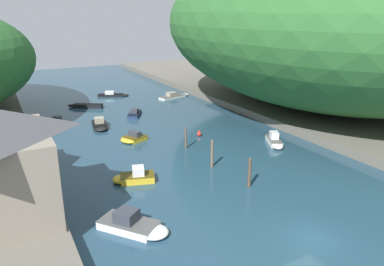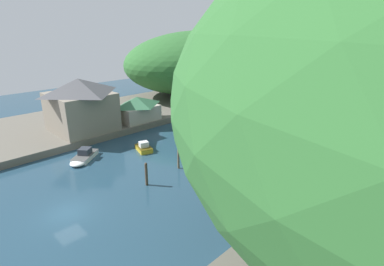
{
  "view_description": "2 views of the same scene",
  "coord_description": "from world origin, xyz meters",
  "views": [
    {
      "loc": [
        -17.97,
        -15.96,
        15.07
      ],
      "look_at": [
        0.42,
        18.75,
        2.38
      ],
      "focal_mm": 35.0,
      "sensor_mm": 36.0,
      "label": 1
    },
    {
      "loc": [
        26.19,
        -8.91,
        17.03
      ],
      "look_at": [
        -2.32,
        19.48,
        2.84
      ],
      "focal_mm": 28.0,
      "sensor_mm": 36.0,
      "label": 2
    }
  ],
  "objects": [
    {
      "name": "mooring_post_second",
      "position": [
        0.39,
        14.34,
        1.46
      ],
      "size": [
        0.27,
        0.27,
        2.91
      ],
      "color": "brown",
      "rests_on": "water_surface"
    },
    {
      "name": "mooring_post_middle",
      "position": [
        0.53,
        20.48,
        1.32
      ],
      "size": [
        0.22,
        0.22,
        2.62
      ],
      "color": "brown",
      "rests_on": "water_surface"
    },
    {
      "name": "left_bank",
      "position": [
        -25.99,
        30.0,
        0.53
      ],
      "size": [
        22.0,
        120.0,
        1.06
      ],
      "color": "#666056",
      "rests_on": "ground"
    },
    {
      "name": "water_surface",
      "position": [
        0.0,
        30.0,
        0.0
      ],
      "size": [
        130.0,
        130.0,
        0.0
      ],
      "primitive_type": "plane",
      "color": "#234256",
      "rests_on": "ground"
    },
    {
      "name": "boat_far_upstream",
      "position": [
        -10.58,
        6.85,
        0.45
      ],
      "size": [
        4.9,
        5.45,
        1.49
      ],
      "rotation": [
        0.0,
        0.0,
        3.81
      ],
      "color": "white",
      "rests_on": "water_surface"
    },
    {
      "name": "boat_yellow_tender",
      "position": [
        11.12,
        45.71,
        0.33
      ],
      "size": [
        6.75,
        3.46,
        1.1
      ],
      "rotation": [
        0.0,
        0.0,
        4.99
      ],
      "color": "silver",
      "rests_on": "water_surface"
    },
    {
      "name": "boat_navy_launch",
      "position": [
        -6.19,
        33.17,
        0.41
      ],
      "size": [
        2.39,
        4.81,
        1.33
      ],
      "rotation": [
        0.0,
        0.0,
        3.0
      ],
      "color": "black",
      "rests_on": "water_surface"
    },
    {
      "name": "boat_small_dinghy",
      "position": [
        1.36,
        52.21,
        0.29
      ],
      "size": [
        5.93,
        3.7,
        0.97
      ],
      "rotation": [
        0.0,
        0.0,
        4.32
      ],
      "color": "black",
      "rests_on": "water_surface"
    },
    {
      "name": "person_on_quay",
      "position": [
        -16.07,
        21.05,
        2.04
      ],
      "size": [
        0.26,
        0.4,
        1.69
      ],
      "rotation": [
        0.0,
        0.0,
        1.45
      ],
      "color": "#282D3D",
      "rests_on": "left_bank"
    },
    {
      "name": "channel_buoy_near",
      "position": [
        4.07,
        23.67,
        0.33
      ],
      "size": [
        0.56,
        0.56,
        0.84
      ],
      "color": "red",
      "rests_on": "water_surface"
    },
    {
      "name": "boathouse_shed",
      "position": [
        -17.94,
        21.06,
        3.31
      ],
      "size": [
        5.58,
        7.52,
        4.33
      ],
      "color": "#B2A899",
      "rests_on": "left_bank"
    },
    {
      "name": "boat_open_rowboat",
      "position": [
        0.38,
        37.44,
        0.34
      ],
      "size": [
        3.77,
        5.13,
        1.1
      ],
      "rotation": [
        0.0,
        0.0,
        5.77
      ],
      "color": "navy",
      "rests_on": "water_surface"
    },
    {
      "name": "hillside_left",
      "position": [
        -27.09,
        47.86,
        8.78
      ],
      "size": [
        30.42,
        42.59,
        15.43
      ],
      "color": "#2D662D",
      "rests_on": "left_bank"
    },
    {
      "name": "person_by_boathouse",
      "position": [
        -15.66,
        20.59,
        2.04
      ],
      "size": [
        0.31,
        0.42,
        1.69
      ],
      "rotation": [
        0.0,
        0.0,
        1.31
      ],
      "color": "#282D3D",
      "rests_on": "left_bank"
    },
    {
      "name": "boat_far_right_bank",
      "position": [
        -4.04,
        25.85,
        0.37
      ],
      "size": [
        3.66,
        3.21,
        1.16
      ],
      "rotation": [
        0.0,
        0.0,
        2.0
      ],
      "color": "gold",
      "rests_on": "water_surface"
    },
    {
      "name": "boat_red_skiff",
      "position": [
        -7.88,
        14.78,
        0.44
      ],
      "size": [
        4.22,
        2.84,
        1.42
      ],
      "rotation": [
        0.0,
        0.0,
        1.27
      ],
      "color": "gold",
      "rests_on": "water_surface"
    },
    {
      "name": "mooring_post_nearest",
      "position": [
        1.03,
        8.84,
        1.41
      ],
      "size": [
        0.32,
        0.32,
        2.81
      ],
      "color": "#4C3D2D",
      "rests_on": "water_surface"
    },
    {
      "name": "boat_moored_right",
      "position": [
        10.45,
        16.58,
        0.45
      ],
      "size": [
        3.1,
        4.5,
        1.45
      ],
      "rotation": [
        0.0,
        0.0,
        2.68
      ],
      "color": "silver",
      "rests_on": "water_surface"
    },
    {
      "name": "boat_mid_channel",
      "position": [
        -5.53,
        45.76,
        0.32
      ],
      "size": [
        5.58,
        4.18,
        0.64
      ],
      "rotation": [
        0.0,
        0.0,
        1.0
      ],
      "color": "black",
      "rests_on": "water_surface"
    },
    {
      "name": "waterfront_building",
      "position": [
        -19.93,
        11.56,
        5.41
      ],
      "size": [
        10.22,
        9.51,
        8.43
      ],
      "color": "gray",
      "rests_on": "left_bank"
    },
    {
      "name": "boat_near_quay",
      "position": [
        -11.36,
        38.15,
        0.34
      ],
      "size": [
        3.65,
        3.14,
        1.14
      ],
      "rotation": [
        0.0,
        0.0,
        0.93
      ],
      "color": "silver",
      "rests_on": "water_surface"
    }
  ]
}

